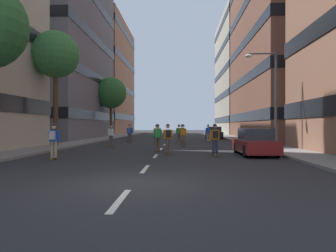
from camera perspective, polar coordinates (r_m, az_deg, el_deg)
name	(u,v)px	position (r m, az deg, el deg)	size (l,w,h in m)	color
ground_plane	(168,141)	(33.65, -0.03, -2.75)	(148.20, 148.20, 0.00)	#28282B
sidewalk_left	(102,139)	(37.90, -12.12, -2.32)	(2.52, 67.93, 0.14)	gray
sidewalk_right	(237,139)	(37.31, 12.66, -2.36)	(2.52, 67.93, 0.14)	gray
lane_markings	(168,140)	(34.45, 0.03, -2.67)	(0.16, 57.20, 0.01)	silver
building_left_mid	(48,25)	(44.23, -21.32, 17.15)	(12.61, 20.05, 29.10)	slate
building_left_far	(95,79)	(63.25, -13.41, 8.56)	(12.61, 21.21, 21.73)	#9E6B51
building_right_far	(253,75)	(62.65, 15.58, 9.11)	(12.61, 21.73, 22.75)	#BCB29E
parked_car_near	(214,133)	(39.19, 8.51, -1.32)	(1.82, 4.40, 1.52)	black
parked_car_mid	(255,143)	(18.15, 15.83, -3.02)	(1.82, 4.40, 1.52)	maroon
street_tree_near	(111,93)	(42.63, -10.55, 6.04)	(4.24, 4.24, 8.08)	#4C3823
street_tree_far	(56,55)	(25.26, -20.16, 12.22)	(3.54, 3.54, 8.68)	#4C3823
streetlamp_right	(270,89)	(21.97, 18.47, 6.51)	(2.13, 0.30, 6.50)	#3F3F44
skater_0	(129,132)	(30.13, -7.20, -1.16)	(0.55, 0.91, 1.78)	brown
skater_1	(168,137)	(18.20, 0.00, -2.01)	(0.56, 0.92, 1.78)	brown
skater_2	(111,134)	(24.34, -10.54, -1.54)	(0.57, 0.92, 1.78)	brown
skater_3	(54,139)	(16.25, -20.46, -2.27)	(0.54, 0.90, 1.78)	brown
skater_4	(158,136)	(19.88, -1.94, -1.91)	(0.53, 0.90, 1.78)	brown
skater_5	(179,132)	(28.94, 2.06, -1.21)	(0.56, 0.92, 1.78)	brown
skater_6	(182,132)	(32.37, 2.57, -1.07)	(0.54, 0.91, 1.78)	brown
skater_7	(157,133)	(27.57, -2.12, -1.28)	(0.56, 0.92, 1.78)	brown
skater_8	(158,132)	(30.95, -1.84, -1.12)	(0.55, 0.91, 1.78)	brown
skater_9	(208,132)	(30.67, 7.47, -1.19)	(0.55, 0.92, 1.78)	brown
skater_10	(130,132)	(32.81, -7.03, -1.05)	(0.55, 0.91, 1.78)	brown
skater_11	(183,134)	(24.96, 2.82, -1.49)	(0.56, 0.92, 1.78)	brown
skater_12	(215,138)	(17.14, 8.71, -2.14)	(0.55, 0.92, 1.78)	brown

